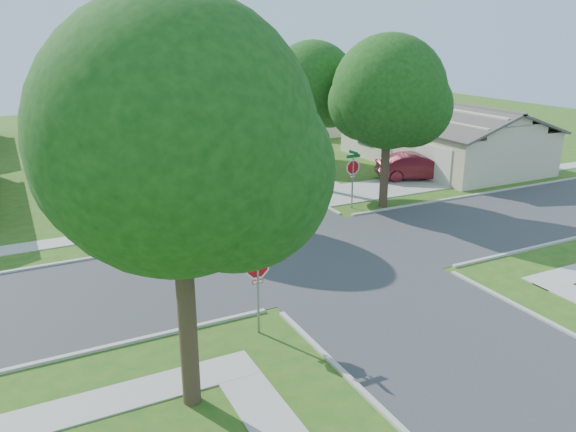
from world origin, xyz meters
The scene contains 20 objects.
ground centered at (0.00, 0.00, 0.00)m, with size 100.00×100.00×0.00m, color #265517.
road_ns centered at (0.00, 0.00, 0.00)m, with size 7.00×100.00×0.02m, color #333335.
sidewalk_ne centered at (6.10, 26.00, 0.02)m, with size 1.20×40.00×0.04m, color #9E9B91.
sidewalk_nw centered at (-6.10, 26.00, 0.02)m, with size 1.20×40.00×0.04m, color #9E9B91.
driveway centered at (7.90, 7.10, 0.03)m, with size 8.80×3.60×0.05m, color #9E9B91.
stop_sign_sw centered at (-4.70, -4.70, 2.03)m, with size 1.05×0.80×2.98m.
stop_sign_ne centered at (4.70, 4.70, 2.03)m, with size 1.05×0.80×2.98m.
tree_e_near centered at (4.75, 9.01, 5.64)m, with size 4.97×4.80×8.28m.
tree_e_mid centered at (4.76, 21.01, 6.25)m, with size 5.59×5.40×9.21m.
tree_e_far centered at (4.75, 34.01, 5.98)m, with size 5.17×5.00×8.72m.
tree_w_near centered at (-4.64, 9.01, 6.12)m, with size 5.38×5.20×8.97m.
tree_w_mid centered at (-4.64, 21.01, 6.49)m, with size 5.80×5.60×9.56m.
tree_w_far centered at (-4.65, 34.01, 5.51)m, with size 4.76×4.60×8.04m.
tree_sw_corner centered at (-7.44, -6.99, 6.26)m, with size 6.21×6.00×9.55m.
tree_ne_corner centered at (6.36, 4.21, 5.59)m, with size 5.80×5.60×8.66m.
house_ne_near centered at (15.99, 11.00, 1.52)m, with size 8.42×13.60×4.23m.
house_ne_far centered at (15.99, 29.00, 1.52)m, with size 8.42×13.60×4.23m.
car_driveway centered at (11.50, 7.94, 0.80)m, with size 1.70×4.88×1.61m, color #53111B.
car_curb_east centered at (1.20, 32.31, 0.81)m, with size 1.90×4.73×1.61m, color black.
car_curb_west centered at (-1.20, 42.85, 0.73)m, with size 2.04×5.01×1.45m, color black.
Camera 1 is at (-10.65, -18.49, 8.62)m, focal length 35.00 mm.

